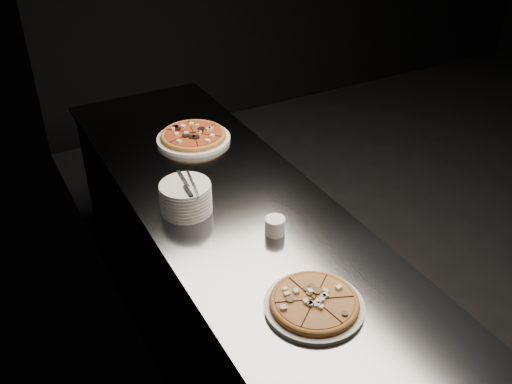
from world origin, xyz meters
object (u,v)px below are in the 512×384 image
cutlery (188,185)px  pizza_tomato (193,136)px  plate_stack (186,197)px  pizza_mushroom (314,303)px  ramekin (275,226)px  counter (233,283)px

cutlery → pizza_tomato: bearing=70.0°
plate_stack → pizza_mushroom: bearing=-78.5°
pizza_mushroom → pizza_tomato: 1.24m
ramekin → cutlery: bearing=128.2°
counter → pizza_tomato: bearing=82.3°
plate_stack → ramekin: bearing=-52.3°
counter → ramekin: size_ratio=32.12×
counter → cutlery: size_ratio=11.53×
pizza_mushroom → cutlery: 0.70m
pizza_mushroom → counter: bearing=86.2°
pizza_mushroom → ramekin: ramekin is taller
plate_stack → ramekin: 0.38m
plate_stack → ramekin: size_ratio=2.66×
pizza_mushroom → ramekin: 0.41m
pizza_mushroom → plate_stack: plate_stack is taller
pizza_tomato → cutlery: bearing=-114.8°
pizza_mushroom → pizza_tomato: pizza_tomato is taller
pizza_mushroom → plate_stack: (-0.14, 0.70, 0.04)m
cutlery → ramekin: bearing=-47.1°
plate_stack → pizza_tomato: bearing=63.9°
pizza_tomato → pizza_mushroom: bearing=-95.5°
pizza_tomato → ramekin: ramekin is taller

